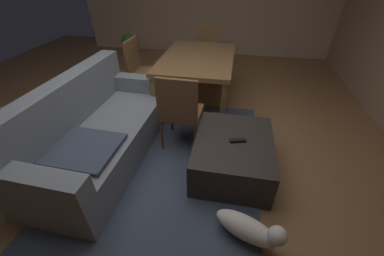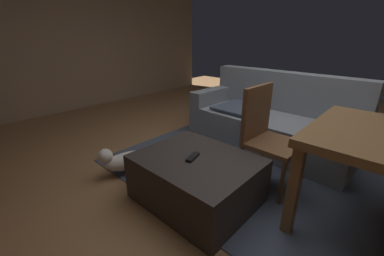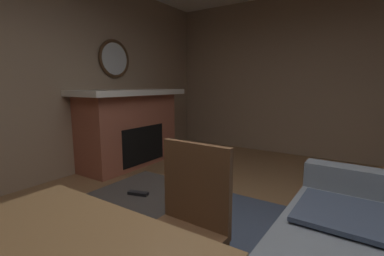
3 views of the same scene
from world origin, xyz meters
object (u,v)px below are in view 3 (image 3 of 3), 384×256
Objects in this scene: tv_remote at (138,193)px; dining_chair_west at (185,219)px; small_dog at (181,189)px; round_wall_mirror at (114,59)px; fireplace at (130,127)px; ottoman_coffee_table at (141,221)px.

dining_chair_west reaches higher than tv_remote.
round_wall_mirror is at bearing -111.71° from small_dog.
fireplace is 2.90m from dining_chair_west.
fireplace is 2.27m from ottoman_coffee_table.
ottoman_coffee_table is at bearing -114.36° from dining_chair_west.
dining_chair_west is 1.67× the size of small_dog.
dining_chair_west reaches higher than small_dog.
fireplace is at bearing -127.86° from dining_chair_west.
ottoman_coffee_table is at bearing 52.52° from round_wall_mirror.
dining_chair_west is at bearing 52.14° from fireplace.
ottoman_coffee_table is (1.50, 1.67, -0.39)m from fireplace.
tv_remote is at bearing -114.46° from dining_chair_west.
round_wall_mirror is 2.42m from small_dog.
round_wall_mirror is 0.62× the size of ottoman_coffee_table.
small_dog is at bearing 68.29° from round_wall_mirror.
ottoman_coffee_table is (1.50, 1.95, -1.45)m from round_wall_mirror.
round_wall_mirror is at bearing -127.48° from ottoman_coffee_table.
small_dog is (-0.77, -0.14, -0.26)m from tv_remote.
fireplace is 3.22× the size of small_dog.
round_wall_mirror is 3.68× the size of tv_remote.
fireplace is at bearing -131.93° from ottoman_coffee_table.
tv_remote is (1.48, 1.92, -1.24)m from round_wall_mirror.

